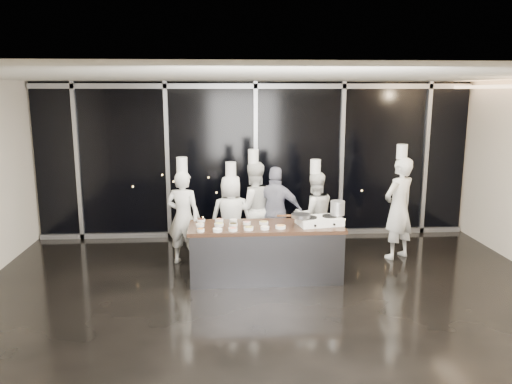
# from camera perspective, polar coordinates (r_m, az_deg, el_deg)

# --- Properties ---
(ground) EXTENTS (9.00, 9.00, 0.00)m
(ground) POSITION_cam_1_polar(r_m,az_deg,el_deg) (7.45, 1.71, -12.32)
(ground) COLOR black
(ground) RESTS_ON ground
(room_shell) EXTENTS (9.02, 7.02, 3.21)m
(room_shell) POSITION_cam_1_polar(r_m,az_deg,el_deg) (6.88, 3.28, 5.12)
(room_shell) COLOR beige
(room_shell) RESTS_ON ground
(window_wall) EXTENTS (8.90, 0.11, 3.20)m
(window_wall) POSITION_cam_1_polar(r_m,az_deg,el_deg) (10.33, -0.06, 3.64)
(window_wall) COLOR black
(window_wall) RESTS_ON ground
(demo_counter) EXTENTS (2.46, 0.86, 0.90)m
(demo_counter) POSITION_cam_1_polar(r_m,az_deg,el_deg) (8.12, 1.11, -6.84)
(demo_counter) COLOR #37373C
(demo_counter) RESTS_ON ground
(stove) EXTENTS (0.76, 0.55, 0.14)m
(stove) POSITION_cam_1_polar(r_m,az_deg,el_deg) (8.07, 7.27, -3.27)
(stove) COLOR white
(stove) RESTS_ON demo_counter
(frying_pan) EXTENTS (0.56, 0.36, 0.05)m
(frying_pan) POSITION_cam_1_polar(r_m,az_deg,el_deg) (7.93, 5.09, -2.72)
(frying_pan) COLOR gray
(frying_pan) RESTS_ON stove
(stock_pot) EXTENTS (0.27, 0.27, 0.23)m
(stock_pot) POSITION_cam_1_polar(r_m,az_deg,el_deg) (8.15, 9.31, -1.81)
(stock_pot) COLOR #B3B3B5
(stock_pot) RESTS_ON stove
(prep_bowls) EXTENTS (1.41, 0.74, 0.05)m
(prep_bowls) POSITION_cam_1_polar(r_m,az_deg,el_deg) (7.90, -2.41, -3.80)
(prep_bowls) COLOR white
(prep_bowls) RESTS_ON demo_counter
(squeeze_bottle) EXTENTS (0.06, 0.06, 0.22)m
(squeeze_bottle) POSITION_cam_1_polar(r_m,az_deg,el_deg) (8.28, -6.97, -2.60)
(squeeze_bottle) COLOR silver
(squeeze_bottle) RESTS_ON demo_counter
(chef_far_left) EXTENTS (0.69, 0.55, 1.90)m
(chef_far_left) POSITION_cam_1_polar(r_m,az_deg,el_deg) (8.82, -8.30, -2.76)
(chef_far_left) COLOR silver
(chef_far_left) RESTS_ON ground
(chef_left) EXTENTS (0.78, 0.52, 1.77)m
(chef_left) POSITION_cam_1_polar(r_m,az_deg,el_deg) (9.02, -2.85, -2.78)
(chef_left) COLOR silver
(chef_left) RESTS_ON ground
(chef_center) EXTENTS (0.97, 0.83, 1.97)m
(chef_center) POSITION_cam_1_polar(r_m,az_deg,el_deg) (9.23, -0.31, -1.84)
(chef_center) COLOR silver
(chef_center) RESTS_ON ground
(guest) EXTENTS (1.05, 0.65, 1.67)m
(guest) POSITION_cam_1_polar(r_m,az_deg,el_deg) (9.10, 2.30, -2.32)
(guest) COLOR #15193C
(guest) RESTS_ON ground
(chef_right) EXTENTS (0.85, 0.71, 1.81)m
(chef_right) POSITION_cam_1_polar(r_m,az_deg,el_deg) (9.15, 6.67, -2.54)
(chef_right) COLOR silver
(chef_right) RESTS_ON ground
(chef_side) EXTENTS (0.81, 0.73, 2.09)m
(chef_side) POSITION_cam_1_polar(r_m,az_deg,el_deg) (9.36, 15.99, -1.69)
(chef_side) COLOR silver
(chef_side) RESTS_ON ground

